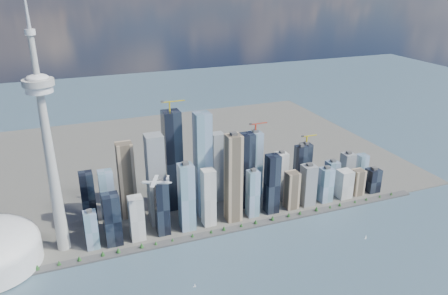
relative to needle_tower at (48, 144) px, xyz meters
name	(u,v)px	position (x,y,z in m)	size (l,w,h in m)	color
seawall	(209,234)	(300.00, -60.00, -233.84)	(1100.00, 22.00, 4.00)	#383838
land	(161,159)	(300.00, 390.00, -234.34)	(1400.00, 900.00, 3.00)	#4C4C47
shoreline_trees	(209,232)	(300.00, -60.00, -227.06)	(960.53, 7.20, 8.80)	#3F2D1E
skyscraper_cluster	(220,180)	(359.61, 26.82, -151.37)	(736.00, 142.00, 271.27)	black
needle_tower	(48,144)	(0.00, 0.00, 0.00)	(56.00, 56.00, 550.50)	#A3A39E
airplane	(156,182)	(184.07, -89.14, -71.93)	(58.36, 52.34, 14.87)	silver
sailboat_west	(195,286)	(218.56, -212.56, -233.22)	(5.90, 2.36, 8.15)	silver
sailboat_east	(366,237)	(614.12, -195.19, -232.73)	(6.82, 4.02, 9.68)	silver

